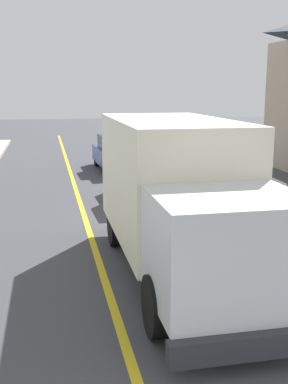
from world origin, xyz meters
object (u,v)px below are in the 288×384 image
Objects in this scene: box_truck at (178,191)px; parked_car_near at (147,180)px; stop_sign at (240,159)px; parked_car_mid at (117,154)px; parked_van_across at (233,179)px.

box_truck is 6.37m from parked_car_near.
box_truck is 4.36m from stop_sign.
parked_car_near is (0.68, 6.26, -0.97)m from box_truck.
parked_van_across is (2.94, -7.26, 0.00)m from parked_car_mid.
stop_sign is (2.13, -9.63, 1.06)m from parked_car_mid.
parked_car_near is 1.00× the size of parked_van_across.
parked_car_mid is at bearing 102.45° from stop_sign.
stop_sign is (2.79, 3.35, 0.09)m from box_truck.
parked_car_mid is 1.00× the size of parked_van_across.
parked_car_mid is (-0.01, 6.72, 0.00)m from parked_car_near.
box_truck is 13.04m from parked_car_mid.
box_truck reaches higher than parked_van_across.
parked_car_near and parked_car_mid have the same top height.
box_truck is at bearing -96.20° from parked_car_near.
parked_van_across is at bearing 57.78° from box_truck.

